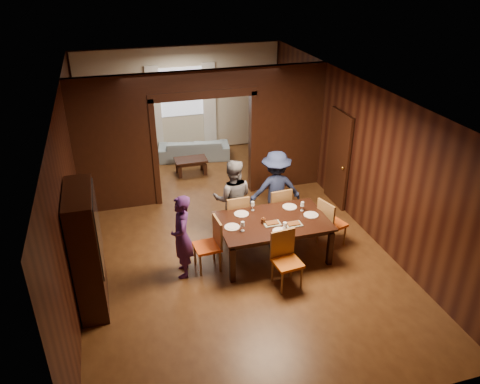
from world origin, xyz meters
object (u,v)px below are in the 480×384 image
object	(u,v)px
chair_left	(207,245)
chair_near	(287,261)
person_purple	(182,237)
chair_right	(332,222)
coffee_table	(191,166)
person_navy	(276,189)
dining_table	(272,238)
sofa	(194,149)
hutch	(87,250)
chair_far_r	(277,208)
chair_far_l	(235,216)
person_grey	(233,199)

from	to	relation	value
chair_left	chair_near	bearing A→B (deg)	50.17
person_purple	chair_right	world-z (taller)	person_purple
coffee_table	person_navy	bearing A→B (deg)	-68.20
person_navy	dining_table	bearing A→B (deg)	73.43
person_navy	chair_left	world-z (taller)	person_navy
sofa	chair_left	xyz separation A→B (m)	(-0.75, -4.98, 0.21)
chair_right	hutch	size ratio (longest dim) A/B	0.48
person_navy	chair_far_r	world-z (taller)	person_navy
sofa	chair_left	distance (m)	5.04
chair_left	chair_far_l	xyz separation A→B (m)	(0.75, 0.84, 0.00)
person_purple	chair_left	world-z (taller)	person_purple
hutch	coffee_table	bearing A→B (deg)	61.09
chair_far_l	hutch	xyz separation A→B (m)	(-2.69, -1.21, 0.52)
chair_near	hutch	xyz separation A→B (m)	(-3.12, 0.47, 0.52)
chair_right	dining_table	bearing A→B (deg)	74.87
coffee_table	chair_left	size ratio (longest dim) A/B	0.82
sofa	chair_far_r	xyz separation A→B (m)	(0.87, -4.08, 0.21)
coffee_table	chair_left	distance (m)	4.06
dining_table	chair_far_r	world-z (taller)	chair_far_r
coffee_table	chair_far_r	xyz separation A→B (m)	(1.14, -3.13, 0.28)
chair_near	chair_far_r	bearing A→B (deg)	69.26
person_purple	hutch	distance (m)	1.56
person_grey	chair_far_r	world-z (taller)	person_grey
person_purple	chair_far_l	distance (m)	1.49
person_purple	chair_far_l	world-z (taller)	person_purple
dining_table	hutch	size ratio (longest dim) A/B	0.98
chair_left	person_navy	bearing A→B (deg)	118.71
chair_far_r	chair_near	xyz separation A→B (m)	(-0.45, -1.73, 0.00)
sofa	hutch	distance (m)	6.03
chair_near	hutch	distance (m)	3.19
hutch	chair_far_l	bearing A→B (deg)	24.25
dining_table	chair_far_l	bearing A→B (deg)	121.03
chair_far_r	chair_near	size ratio (longest dim) A/B	1.00
person_grey	chair_right	size ratio (longest dim) A/B	1.66
person_purple	coffee_table	xyz separation A→B (m)	(0.92, 4.06, -0.56)
dining_table	chair_far_r	distance (m)	0.95
chair_left	chair_near	xyz separation A→B (m)	(1.18, -0.84, 0.00)
coffee_table	chair_far_l	size ratio (longest dim) A/B	0.82
chair_far_l	hutch	size ratio (longest dim) A/B	0.48
chair_far_l	hutch	bearing A→B (deg)	22.74
person_purple	dining_table	distance (m)	1.71
sofa	person_purple	bearing A→B (deg)	85.69
person_navy	hutch	size ratio (longest dim) A/B	0.81
person_purple	person_navy	world-z (taller)	person_navy
chair_far_l	chair_near	distance (m)	1.73
chair_far_r	chair_near	distance (m)	1.79
dining_table	chair_left	xyz separation A→B (m)	(-1.23, -0.04, 0.10)
person_navy	chair_left	bearing A→B (deg)	38.99
person_navy	chair_near	xyz separation A→B (m)	(-0.48, -1.92, -0.33)
coffee_table	chair_far_r	world-z (taller)	chair_far_r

